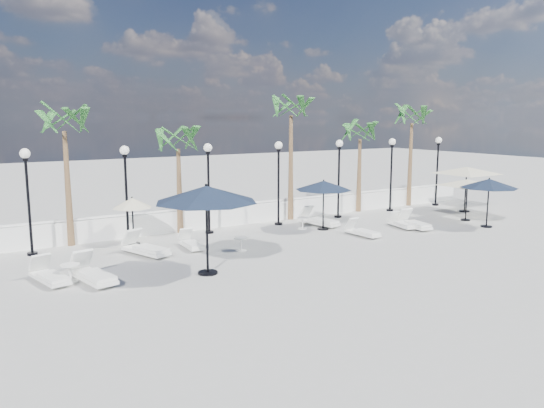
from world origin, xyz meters
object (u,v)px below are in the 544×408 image
parasol_navy_mid (324,186)px  parasol_cream_sq_a (467,167)px  parasol_navy_left (206,195)px  lounger_4 (319,220)px  lounger_0 (49,275)px  lounger_3 (146,248)px  parasol_navy_right (489,184)px  lounger_1 (93,274)px  lounger_7 (402,223)px  parasol_cream_sq_b (468,180)px  parasol_cream_small (132,204)px  lounger_5 (414,223)px  lounger_6 (362,231)px  lounger_2 (191,243)px

parasol_navy_mid → parasol_cream_sq_a: (9.08, -0.28, 0.39)m
parasol_navy_left → lounger_4: bearing=29.5°
lounger_0 → parasol_navy_left: 5.26m
lounger_3 → parasol_navy_right: parasol_navy_right is taller
lounger_1 → lounger_0: bearing=139.1°
lounger_7 → parasol_cream_sq_b: parasol_cream_sq_b is taller
parasol_navy_left → parasol_cream_small: bearing=98.9°
lounger_5 → parasol_navy_right: (3.04, -1.50, 1.74)m
lounger_4 → parasol_cream_sq_b: parasol_cream_sq_b is taller
lounger_6 → parasol_cream_sq_b: bearing=-4.4°
lounger_7 → parasol_navy_mid: 3.99m
lounger_2 → parasol_navy_mid: parasol_navy_mid is taller
lounger_5 → parasol_cream_sq_a: 6.08m
parasol_navy_mid → lounger_3: bearing=-178.4°
lounger_1 → lounger_4: 11.32m
lounger_7 → parasol_cream_sq_a: 6.36m
parasol_cream_small → lounger_4: bearing=-6.1°
parasol_cream_sq_b → lounger_3: bearing=173.7°
lounger_7 → parasol_navy_mid: bearing=163.1°
lounger_2 → parasol_cream_sq_a: 15.57m
parasol_navy_mid → lounger_6: bearing=-73.3°
lounger_2 → lounger_3: (-1.78, -0.07, 0.06)m
parasol_cream_small → parasol_cream_sq_a: bearing=-6.4°
lounger_1 → parasol_cream_sq_b: parasol_cream_sq_b is taller
lounger_0 → lounger_1: size_ratio=0.89×
parasol_navy_left → parasol_navy_right: (13.84, 0.06, -0.57)m
lounger_7 → parasol_navy_right: 4.29m
lounger_1 → lounger_5: (14.13, 0.58, -0.02)m
lounger_7 → parasol_cream_sq_a: bearing=21.2°
lounger_3 → lounger_6: size_ratio=1.27×
parasol_navy_left → parasol_cream_sq_a: (16.26, 3.21, -0.19)m
lounger_0 → parasol_cream_sq_a: (20.71, 1.59, 2.12)m
lounger_2 → lounger_5: 10.12m
lounger_5 → parasol_navy_mid: (-3.62, 1.93, 1.72)m
lounger_1 → lounger_6: lounger_1 is taller
parasol_cream_small → lounger_7: bearing=-15.9°
lounger_0 → parasol_cream_sq_a: parasol_cream_sq_a is taller
parasol_cream_small → parasol_navy_mid: bearing=-11.6°
parasol_cream_sq_b → parasol_navy_mid: bearing=165.0°
lounger_2 → parasol_cream_small: parasol_cream_small is taller
lounger_6 → lounger_0: bearing=175.0°
lounger_2 → lounger_3: lounger_3 is taller
lounger_3 → parasol_cream_sq_b: 15.44m
parasol_navy_left → parasol_cream_small: (-0.81, 5.14, -0.93)m
lounger_4 → parasol_navy_left: 8.93m
lounger_4 → parasol_navy_mid: bearing=-125.2°
lounger_4 → parasol_cream_small: 8.47m
parasol_cream_small → lounger_2: bearing=-47.4°
lounger_0 → lounger_1: bearing=-42.5°
lounger_2 → parasol_cream_sq_b: bearing=-4.6°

